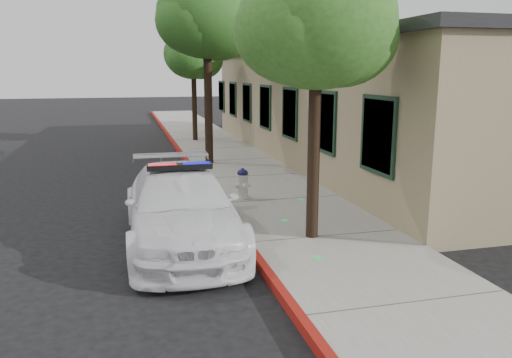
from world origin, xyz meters
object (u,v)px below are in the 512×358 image
object	(u,v)px
police_car	(181,207)
fire_hydrant	(243,183)
street_tree_mid	(207,20)
clapboard_building	(362,103)
street_tree_near	(317,28)
street_tree_far	(194,57)

from	to	relation	value
police_car	fire_hydrant	distance (m)	3.18
police_car	street_tree_mid	world-z (taller)	street_tree_mid
clapboard_building	police_car	size ratio (longest dim) A/B	4.11
street_tree_near	street_tree_far	bearing A→B (deg)	90.88
street_tree_near	street_tree_far	xyz separation A→B (m)	(-0.22, 14.69, -0.09)
street_tree_mid	fire_hydrant	bearing A→B (deg)	-90.39
police_car	fire_hydrant	size ratio (longest dim) A/B	6.59
clapboard_building	police_car	bearing A→B (deg)	-133.09
clapboard_building	police_car	distance (m)	11.47
street_tree_far	clapboard_building	bearing A→B (deg)	-45.84
street_tree_mid	street_tree_far	distance (m)	6.18
street_tree_near	street_tree_mid	xyz separation A→B (m)	(-0.59, 8.61, 0.92)
police_car	street_tree_far	xyz separation A→B (m)	(2.22, 14.04, 3.21)
clapboard_building	street_tree_near	bearing A→B (deg)	-120.74
fire_hydrant	street_tree_mid	size ratio (longest dim) A/B	0.12
clapboard_building	street_tree_far	world-z (taller)	street_tree_far
clapboard_building	street_tree_far	size ratio (longest dim) A/B	4.14
clapboard_building	street_tree_mid	xyz separation A→B (m)	(-5.92, -0.36, 2.82)
fire_hydrant	street_tree_mid	world-z (taller)	street_tree_mid
police_car	street_tree_far	size ratio (longest dim) A/B	1.01
clapboard_building	police_car	world-z (taller)	clapboard_building
police_car	street_tree_near	bearing A→B (deg)	-14.09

